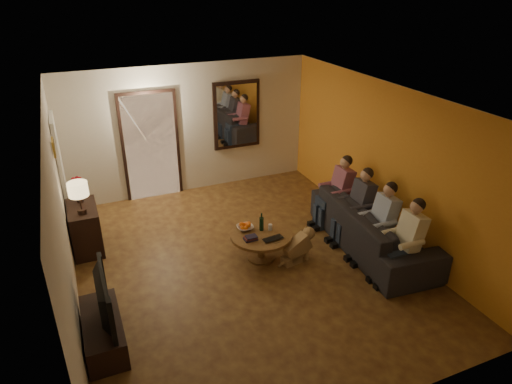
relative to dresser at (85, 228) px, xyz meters
name	(u,v)px	position (x,y,z in m)	size (l,w,h in m)	color
floor	(246,263)	(2.25, -1.41, -0.38)	(5.00, 6.00, 0.01)	#482513
ceiling	(244,100)	(2.25, -1.41, 2.22)	(5.00, 6.00, 0.01)	white
back_wall	(190,130)	(2.25, 1.59, 0.92)	(5.00, 0.02, 2.60)	beige
front_wall	(367,317)	(2.25, -4.41, 0.92)	(5.00, 0.02, 2.60)	beige
left_wall	(62,221)	(-0.25, -1.41, 0.92)	(0.02, 6.00, 2.60)	beige
right_wall	(386,163)	(4.75, -1.41, 0.92)	(0.02, 6.00, 2.60)	beige
orange_accent	(385,163)	(4.74, -1.41, 0.92)	(0.01, 6.00, 2.60)	orange
kitchen_doorway	(151,147)	(1.45, 1.57, 0.67)	(1.00, 0.06, 2.10)	#FFE0A5
door_trim	(151,147)	(1.45, 1.56, 0.67)	(1.12, 0.04, 2.22)	black
fridge_glimpse	(164,152)	(1.70, 1.57, 0.52)	(0.45, 0.03, 1.70)	silver
mirror_frame	(237,115)	(3.25, 1.55, 1.12)	(1.00, 0.05, 1.40)	black
mirror_glass	(237,115)	(3.25, 1.52, 1.12)	(0.86, 0.02, 1.26)	white
white_door	(62,174)	(-0.21, 0.89, 0.64)	(0.06, 0.85, 2.04)	white
framed_art	(54,147)	(-0.22, -0.11, 1.47)	(0.03, 0.28, 0.24)	#B28C33
art_canvas	(55,147)	(-0.21, -0.11, 1.47)	(0.01, 0.22, 0.18)	brown
dresser	(85,228)	(0.00, 0.00, 0.00)	(0.45, 0.86, 0.76)	black
table_lamp	(80,198)	(0.00, -0.22, 0.65)	(0.30, 0.30, 0.54)	beige
flower_vase	(78,190)	(0.00, 0.22, 0.60)	(0.14, 0.14, 0.44)	#A8111C
tv_stand	(103,331)	(0.00, -2.34, -0.19)	(0.45, 1.12, 0.37)	black
tv	(97,299)	(0.00, -2.34, 0.30)	(0.14, 1.06, 0.61)	black
sofa	(372,227)	(4.34, -1.78, 0.00)	(1.02, 2.62, 0.76)	black
person_a	(406,244)	(4.24, -2.68, 0.22)	(0.60, 0.40, 1.20)	tan
person_b	(380,225)	(4.24, -2.08, 0.22)	(0.60, 0.40, 1.20)	tan
person_c	(358,208)	(4.24, -1.48, 0.22)	(0.60, 0.40, 1.20)	tan
person_d	(338,194)	(4.24, -0.88, 0.22)	(0.60, 0.40, 1.20)	tan
dog	(297,246)	(3.01, -1.68, -0.10)	(0.56, 0.24, 0.56)	#A07E4A
coffee_table	(261,246)	(2.52, -1.38, -0.16)	(0.98, 0.98, 0.45)	brown
bowl	(245,228)	(2.34, -1.16, 0.10)	(0.26, 0.26, 0.06)	white
oranges	(245,224)	(2.34, -1.16, 0.17)	(0.20, 0.20, 0.08)	orange
wine_bottle	(262,221)	(2.57, -1.28, 0.22)	(0.07, 0.07, 0.31)	black
wine_glass	(270,227)	(2.70, -1.33, 0.12)	(0.06, 0.06, 0.10)	silver
book_stack	(251,238)	(2.30, -1.48, 0.10)	(0.20, 0.15, 0.07)	black
laptop	(274,240)	(2.62, -1.66, 0.08)	(0.33, 0.21, 0.03)	black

